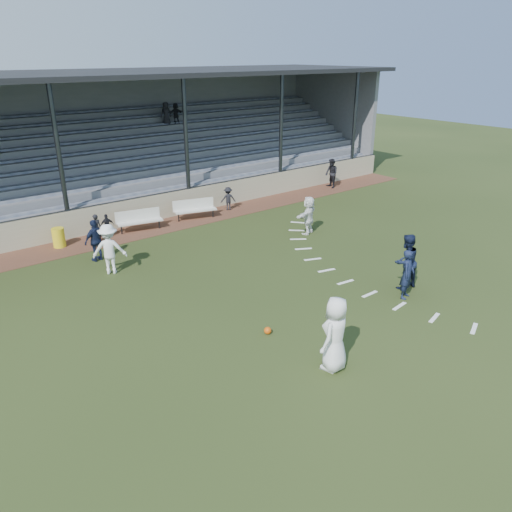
{
  "coord_description": "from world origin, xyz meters",
  "views": [
    {
      "loc": [
        -9.35,
        -9.29,
        7.47
      ],
      "look_at": [
        0.0,
        2.5,
        1.3
      ],
      "focal_mm": 35.0,
      "sensor_mm": 36.0,
      "label": 1
    }
  ],
  "objects_px": {
    "bench_right": "(194,207)",
    "official": "(331,173)",
    "trash_bin": "(59,238)",
    "player_navy_lead": "(407,274)",
    "bench_left": "(139,218)",
    "football": "(268,331)",
    "player_white_lead": "(335,334)"
  },
  "relations": [
    {
      "from": "bench_left",
      "to": "bench_right",
      "type": "distance_m",
      "value": 2.86
    },
    {
      "from": "trash_bin",
      "to": "official",
      "type": "height_order",
      "value": "official"
    },
    {
      "from": "official",
      "to": "player_navy_lead",
      "type": "bearing_deg",
      "value": -23.03
    },
    {
      "from": "football",
      "to": "official",
      "type": "distance_m",
      "value": 17.04
    },
    {
      "from": "trash_bin",
      "to": "bench_left",
      "type": "bearing_deg",
      "value": -3.29
    },
    {
      "from": "trash_bin",
      "to": "player_navy_lead",
      "type": "bearing_deg",
      "value": -57.67
    },
    {
      "from": "bench_left",
      "to": "player_navy_lead",
      "type": "xyz_separation_m",
      "value": [
        3.86,
        -11.43,
        0.24
      ]
    },
    {
      "from": "trash_bin",
      "to": "player_navy_lead",
      "type": "distance_m",
      "value": 13.76
    },
    {
      "from": "bench_left",
      "to": "official",
      "type": "distance_m",
      "value": 12.33
    },
    {
      "from": "official",
      "to": "football",
      "type": "bearing_deg",
      "value": -38.81
    },
    {
      "from": "player_white_lead",
      "to": "player_navy_lead",
      "type": "distance_m",
      "value": 4.92
    },
    {
      "from": "bench_right",
      "to": "official",
      "type": "height_order",
      "value": "official"
    },
    {
      "from": "bench_left",
      "to": "football",
      "type": "bearing_deg",
      "value": -84.23
    },
    {
      "from": "trash_bin",
      "to": "official",
      "type": "xyz_separation_m",
      "value": [
        15.83,
        -0.2,
        0.45
      ]
    },
    {
      "from": "football",
      "to": "player_navy_lead",
      "type": "bearing_deg",
      "value": -11.56
    },
    {
      "from": "player_navy_lead",
      "to": "trash_bin",
      "type": "bearing_deg",
      "value": 101.5
    },
    {
      "from": "trash_bin",
      "to": "player_navy_lead",
      "type": "relative_size",
      "value": 0.48
    },
    {
      "from": "official",
      "to": "player_white_lead",
      "type": "bearing_deg",
      "value": -32.6
    },
    {
      "from": "bench_right",
      "to": "trash_bin",
      "type": "height_order",
      "value": "bench_right"
    },
    {
      "from": "trash_bin",
      "to": "player_navy_lead",
      "type": "xyz_separation_m",
      "value": [
        7.36,
        -11.63,
        0.41
      ]
    },
    {
      "from": "bench_right",
      "to": "trash_bin",
      "type": "bearing_deg",
      "value": -166.72
    },
    {
      "from": "bench_left",
      "to": "player_white_lead",
      "type": "height_order",
      "value": "player_white_lead"
    },
    {
      "from": "football",
      "to": "official",
      "type": "relative_size",
      "value": 0.13
    },
    {
      "from": "player_white_lead",
      "to": "player_navy_lead",
      "type": "bearing_deg",
      "value": 178.65
    },
    {
      "from": "player_navy_lead",
      "to": "official",
      "type": "xyz_separation_m",
      "value": [
        8.47,
        11.43,
        0.04
      ]
    },
    {
      "from": "player_navy_lead",
      "to": "football",
      "type": "bearing_deg",
      "value": 147.62
    },
    {
      "from": "bench_left",
      "to": "football",
      "type": "xyz_separation_m",
      "value": [
        -1.14,
        -10.4,
        -0.48
      ]
    },
    {
      "from": "trash_bin",
      "to": "official",
      "type": "distance_m",
      "value": 15.83
    },
    {
      "from": "bench_left",
      "to": "bench_right",
      "type": "height_order",
      "value": "same"
    },
    {
      "from": "player_navy_lead",
      "to": "official",
      "type": "height_order",
      "value": "official"
    },
    {
      "from": "bench_right",
      "to": "player_navy_lead",
      "type": "xyz_separation_m",
      "value": [
        1.01,
        -11.35,
        0.24
      ]
    },
    {
      "from": "player_navy_lead",
      "to": "bench_left",
      "type": "bearing_deg",
      "value": 87.86
    }
  ]
}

